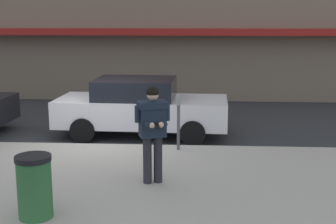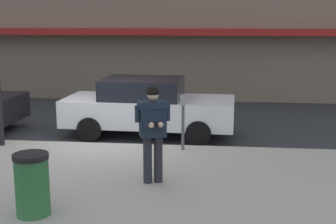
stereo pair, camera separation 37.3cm
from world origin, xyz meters
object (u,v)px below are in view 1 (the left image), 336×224
object	(u,v)px
man_texting_on_phone	(153,124)
trash_bin	(35,186)
parking_meter	(178,114)
parked_sedan_mid	(141,107)

from	to	relation	value
man_texting_on_phone	trash_bin	bearing A→B (deg)	-135.70
man_texting_on_phone	trash_bin	distance (m)	2.39
man_texting_on_phone	trash_bin	world-z (taller)	man_texting_on_phone
parking_meter	trash_bin	size ratio (longest dim) A/B	1.30
parked_sedan_mid	trash_bin	distance (m)	5.69
parking_meter	man_texting_on_phone	bearing A→B (deg)	-99.94
parked_sedan_mid	parking_meter	size ratio (longest dim) A/B	3.60
parked_sedan_mid	man_texting_on_phone	bearing A→B (deg)	-80.17
man_texting_on_phone	parked_sedan_mid	bearing A→B (deg)	99.83
trash_bin	parking_meter	bearing A→B (deg)	61.88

